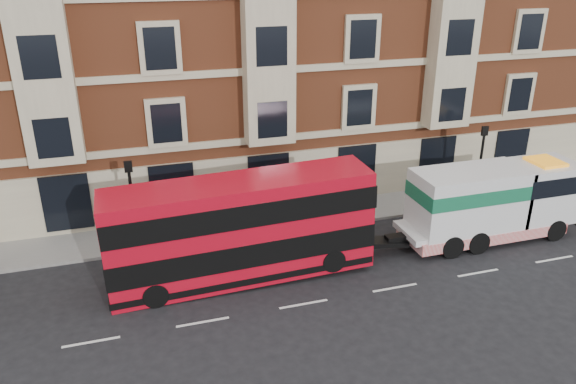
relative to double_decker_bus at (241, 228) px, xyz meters
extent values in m
plane|color=black|center=(1.86, -2.68, -2.35)|extent=(120.00, 120.00, 0.00)
cube|color=slate|center=(1.86, 4.82, -2.28)|extent=(90.00, 3.00, 0.15)
cube|color=brown|center=(2.36, 12.32, 6.65)|extent=(45.00, 12.00, 18.00)
cylinder|color=black|center=(-4.14, 3.52, -0.20)|extent=(0.14, 0.14, 4.00)
cube|color=black|center=(-4.14, 3.52, 1.90)|extent=(0.35, 0.15, 0.50)
cylinder|color=black|center=(13.86, 3.52, -0.20)|extent=(0.14, 0.14, 4.00)
cube|color=black|center=(13.86, 3.52, 1.90)|extent=(0.35, 0.15, 0.50)
cube|color=red|center=(0.00, 0.00, -0.06)|extent=(10.93, 2.44, 4.29)
cube|color=black|center=(0.00, 0.00, -0.69)|extent=(10.97, 2.50, 1.02)
cube|color=black|center=(0.00, 0.00, 1.06)|extent=(10.97, 2.50, 0.98)
cylinder|color=black|center=(-3.71, -1.10, -1.85)|extent=(1.02, 0.31, 1.02)
cylinder|color=black|center=(-3.71, 1.10, -1.85)|extent=(1.02, 0.31, 1.02)
cylinder|color=black|center=(3.71, -1.10, -1.55)|extent=(1.02, 0.31, 1.02)
cylinder|color=black|center=(3.71, 1.10, -1.55)|extent=(1.02, 0.31, 1.02)
cube|color=silver|center=(12.00, 0.00, -1.43)|extent=(8.78, 2.24, 0.29)
cube|color=silver|center=(14.83, 0.00, -0.16)|extent=(3.12, 2.44, 2.83)
cube|color=silver|center=(10.83, 0.00, -0.11)|extent=(5.27, 2.44, 2.83)
cube|color=#156140|center=(10.83, 0.00, 0.38)|extent=(5.32, 2.48, 0.68)
cube|color=red|center=(11.80, 0.00, -1.77)|extent=(7.81, 2.50, 0.54)
cylinder|color=black|center=(15.12, -1.10, -1.82)|extent=(1.07, 0.34, 1.07)
cylinder|color=black|center=(15.12, 1.10, -1.82)|extent=(1.07, 0.34, 1.07)
cylinder|color=black|center=(10.83, -1.10, -1.82)|extent=(1.07, 0.39, 1.07)
cylinder|color=black|center=(10.83, 1.10, -1.82)|extent=(1.07, 0.39, 1.07)
cylinder|color=black|center=(9.46, -1.10, -1.82)|extent=(1.07, 0.39, 1.07)
cylinder|color=black|center=(9.46, 1.10, -1.82)|extent=(1.07, 0.39, 1.07)
camera|label=1|loc=(-4.21, -20.32, 10.45)|focal=35.00mm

